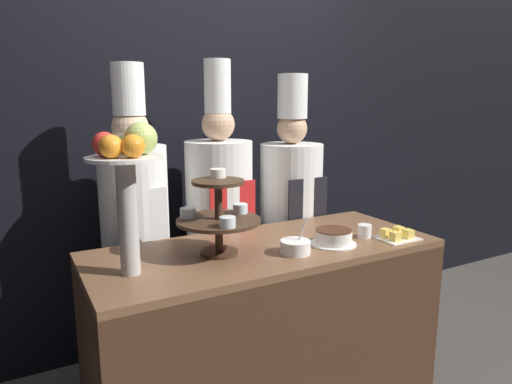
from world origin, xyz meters
TOP-DOWN VIEW (x-y plane):
  - wall_back at (0.00, 1.29)m, footprint 10.00×0.06m
  - buffet_counter at (0.00, 0.35)m, footprint 1.70×0.70m
  - tiered_stand at (-0.25, 0.35)m, footprint 0.39×0.39m
  - fruit_pedestal at (-0.65, 0.30)m, footprint 0.30×0.30m
  - cake_round at (0.30, 0.21)m, footprint 0.22×0.22m
  - cup_white at (0.52, 0.23)m, footprint 0.07×0.07m
  - cake_square_tray at (0.65, 0.13)m, footprint 0.20×0.17m
  - serving_bowl_near at (0.06, 0.19)m, footprint 0.14×0.14m
  - chef_left at (-0.49, 0.91)m, footprint 0.36×0.36m
  - chef_center_left at (0.01, 0.91)m, footprint 0.39×0.39m
  - chef_center_right at (0.51, 0.91)m, footprint 0.40×0.40m

SIDE VIEW (x-z plane):
  - buffet_counter at x=0.00m, z-range 0.00..0.89m
  - cake_square_tray at x=0.65m, z-range 0.88..0.93m
  - serving_bowl_near at x=0.06m, z-range 0.84..1.00m
  - cup_white at x=0.52m, z-range 0.89..0.95m
  - cake_round at x=0.30m, z-range 0.88..0.96m
  - chef_center_right at x=0.51m, z-range 0.06..1.79m
  - chef_center_left at x=0.01m, z-range 0.03..1.84m
  - chef_left at x=-0.49m, z-range 0.06..1.83m
  - tiered_stand at x=-0.25m, z-range 0.88..1.27m
  - fruit_pedestal at x=-0.65m, z-range 1.01..1.62m
  - wall_back at x=0.00m, z-range 0.00..2.80m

